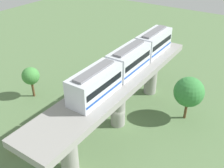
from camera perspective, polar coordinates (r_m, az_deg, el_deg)
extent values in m
plane|color=#5B7A4C|center=(35.24, 1.25, -8.59)|extent=(120.00, 120.00, 0.00)
cylinder|color=#999691|center=(27.76, -9.48, -13.89)|extent=(1.90, 1.90, 6.07)
cylinder|color=#999691|center=(33.40, 1.31, -4.57)|extent=(1.90, 1.90, 6.07)
cylinder|color=#999691|center=(40.44, 8.48, 1.90)|extent=(1.90, 1.90, 6.07)
cube|color=#999691|center=(31.53, 1.38, 0.52)|extent=(5.20, 28.85, 0.80)
cube|color=silver|center=(27.34, -3.72, -0.07)|extent=(2.60, 6.60, 3.00)
cube|color=black|center=(27.21, -3.74, 0.38)|extent=(2.64, 6.07, 0.70)
cube|color=#1947B2|center=(27.73, -3.67, -1.40)|extent=(2.64, 6.34, 0.24)
cube|color=slate|center=(26.55, -3.84, 2.93)|extent=(1.10, 5.61, 0.24)
cube|color=silver|center=(32.45, 3.69, 5.19)|extent=(2.60, 6.60, 3.00)
cube|color=black|center=(32.34, 3.71, 5.59)|extent=(2.64, 6.07, 0.70)
cube|color=#1947B2|center=(32.78, 3.65, 4.00)|extent=(2.64, 6.34, 0.24)
cube|color=slate|center=(31.78, 3.79, 7.82)|extent=(1.10, 5.61, 0.24)
cube|color=silver|center=(38.14, 9.06, 8.90)|extent=(2.60, 6.60, 3.00)
cube|color=black|center=(38.05, 9.09, 9.25)|extent=(2.64, 6.07, 0.70)
cube|color=#1947B2|center=(38.42, 8.97, 7.86)|extent=(2.64, 6.34, 0.24)
cube|color=slate|center=(37.58, 9.26, 11.19)|extent=(1.10, 5.61, 0.24)
cube|color=#284CB7|center=(45.58, -1.25, 2.16)|extent=(2.08, 4.31, 1.00)
cube|color=black|center=(45.28, -1.15, 3.21)|extent=(1.79, 2.40, 0.76)
cube|color=red|center=(37.39, -7.94, -5.32)|extent=(1.81, 4.20, 1.00)
cube|color=black|center=(36.97, -7.89, -4.11)|extent=(1.65, 2.30, 0.76)
cube|color=orange|center=(33.89, -17.26, -11.09)|extent=(2.15, 4.34, 1.00)
cube|color=black|center=(33.40, -17.30, -9.83)|extent=(1.83, 2.43, 0.76)
cylinder|color=brown|center=(36.64, 15.79, -5.14)|extent=(0.36, 0.36, 3.11)
sphere|color=#38843D|center=(35.21, 16.39, -1.65)|extent=(3.95, 3.95, 3.95)
cylinder|color=brown|center=(41.63, -16.84, -0.86)|extent=(0.36, 0.36, 2.83)
sphere|color=#479342|center=(40.59, -17.28, 1.70)|extent=(2.61, 2.61, 2.61)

